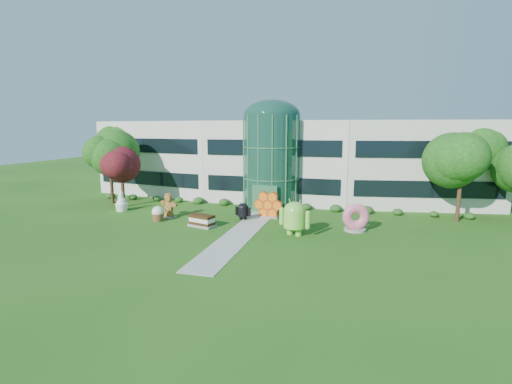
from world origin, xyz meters
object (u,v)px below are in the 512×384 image
(android_green, at_px, (294,216))
(android_black, at_px, (243,210))
(gingerbread, at_px, (169,205))
(donut, at_px, (355,217))

(android_green, xyz_separation_m, android_black, (-5.46, 3.68, -0.67))
(android_green, xyz_separation_m, gingerbread, (-12.61, 2.65, -0.40))
(donut, relative_size, gingerbread, 0.90)
(android_green, bearing_deg, donut, 47.52)
(android_black, height_order, donut, donut)
(android_black, bearing_deg, gingerbread, -161.91)
(android_green, relative_size, gingerbread, 1.23)
(donut, height_order, gingerbread, gingerbread)
(android_green, distance_m, donut, 5.42)
(donut, xyz_separation_m, gingerbread, (-17.32, 0.01, 0.03))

